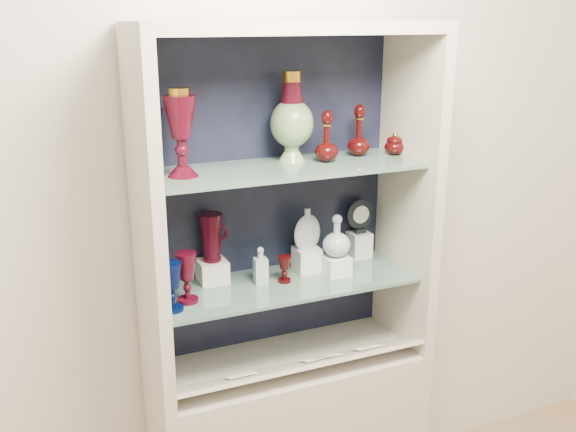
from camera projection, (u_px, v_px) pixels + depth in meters
name	position (u px, v px, depth m)	size (l,w,h in m)	color
wall_back	(265.00, 174.00, 2.36)	(3.50, 0.02, 2.80)	silver
cabinet_back_panel	(268.00, 195.00, 2.35)	(0.98, 0.02, 1.15)	black
cabinet_side_left	(147.00, 226.00, 2.01)	(0.04, 0.40, 1.15)	#BDB3A1
cabinet_side_right	(407.00, 194.00, 2.37)	(0.04, 0.40, 1.15)	#BDB3A1
cabinet_top_cap	(288.00, 27.00, 2.01)	(1.00, 0.40, 0.04)	#BDB3A1
shelf_lower	(286.00, 283.00, 2.29)	(0.92, 0.34, 0.01)	slate
shelf_upper	(286.00, 168.00, 2.16)	(0.92, 0.34, 0.01)	slate
label_ledge	(300.00, 366.00, 2.25)	(0.92, 0.18, 0.01)	#BDB3A1
label_card_0	(367.00, 347.00, 2.35)	(0.10, 0.07, 0.00)	white
label_card_1	(315.00, 359.00, 2.27)	(0.10, 0.07, 0.00)	white
label_card_2	(241.00, 375.00, 2.16)	(0.10, 0.07, 0.00)	white
label_card_3	(326.00, 356.00, 2.28)	(0.10, 0.07, 0.00)	white
pedestal_lamp_left	(150.00, 139.00, 2.01)	(0.09, 0.09, 0.23)	#470717
pedestal_lamp_right	(181.00, 133.00, 1.99)	(0.11, 0.11, 0.28)	#470717
enamel_urn	(292.00, 117.00, 2.19)	(0.15, 0.15, 0.31)	#0E4B2B
ruby_decanter_a	(359.00, 127.00, 2.30)	(0.08, 0.08, 0.21)	#3C0807
ruby_decanter_b	(327.00, 135.00, 2.20)	(0.08, 0.08, 0.19)	#3C0807
lidded_bowl	(394.00, 143.00, 2.33)	(0.07, 0.07, 0.08)	#3C0807
cobalt_goblet	(172.00, 287.00, 2.04)	(0.07, 0.07, 0.16)	#020C38
ruby_goblet_tall	(187.00, 277.00, 2.10)	(0.07, 0.07, 0.17)	#470717
ruby_goblet_small	(285.00, 269.00, 2.27)	(0.05, 0.05, 0.10)	#3C0807
riser_ruby_pitcher	(212.00, 271.00, 2.27)	(0.10, 0.10, 0.08)	silver
ruby_pitcher	(211.00, 238.00, 2.24)	(0.13, 0.08, 0.17)	#470717
clear_square_bottle	(261.00, 265.00, 2.26)	(0.05, 0.05, 0.13)	#A3B5BC
riser_flat_flask	(307.00, 259.00, 2.37)	(0.09, 0.09, 0.09)	silver
flat_flask	(307.00, 228.00, 2.33)	(0.11, 0.04, 0.16)	#AAB8BF
riser_clear_round_decanter	(336.00, 265.00, 2.34)	(0.09, 0.09, 0.07)	silver
clear_round_decanter	(337.00, 237.00, 2.31)	(0.10, 0.10, 0.15)	#A3B5BC
riser_cameo_medallion	(359.00, 245.00, 2.51)	(0.08, 0.08, 0.10)	silver
cameo_medallion	(360.00, 216.00, 2.47)	(0.12, 0.04, 0.14)	black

